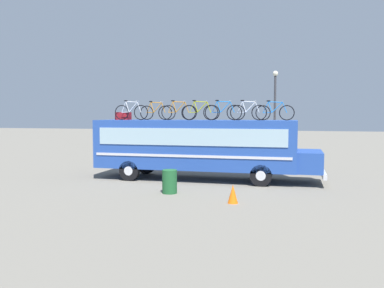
{
  "coord_description": "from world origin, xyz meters",
  "views": [
    {
      "loc": [
        4.64,
        -19.13,
        3.19
      ],
      "look_at": [
        -0.17,
        0.0,
        1.73
      ],
      "focal_mm": 38.01,
      "sensor_mm": 36.0,
      "label": 1
    }
  ],
  "objects_px": {
    "rooftop_bicycle_5": "(223,112)",
    "trash_bin": "(170,182)",
    "rooftop_bicycle_2": "(156,112)",
    "rooftop_bicycle_6": "(248,112)",
    "bus": "(200,145)",
    "rooftop_bicycle_4": "(200,112)",
    "traffic_cone": "(233,194)",
    "rooftop_bicycle_7": "(275,112)",
    "rooftop_bicycle_1": "(131,112)",
    "rooftop_bicycle_3": "(178,112)",
    "luggage_bag_1": "(123,116)",
    "street_lamp": "(275,110)"
  },
  "relations": [
    {
      "from": "rooftop_bicycle_7",
      "to": "rooftop_bicycle_2",
      "type": "bearing_deg",
      "value": 178.26
    },
    {
      "from": "trash_bin",
      "to": "street_lamp",
      "type": "xyz_separation_m",
      "value": [
        3.65,
        10.16,
        2.99
      ]
    },
    {
      "from": "rooftop_bicycle_5",
      "to": "rooftop_bicycle_2",
      "type": "bearing_deg",
      "value": 174.57
    },
    {
      "from": "rooftop_bicycle_3",
      "to": "rooftop_bicycle_7",
      "type": "bearing_deg",
      "value": 0.31
    },
    {
      "from": "bus",
      "to": "luggage_bag_1",
      "type": "bearing_deg",
      "value": 177.01
    },
    {
      "from": "luggage_bag_1",
      "to": "rooftop_bicycle_3",
      "type": "xyz_separation_m",
      "value": [
        2.99,
        -0.19,
        0.21
      ]
    },
    {
      "from": "rooftop_bicycle_6",
      "to": "traffic_cone",
      "type": "bearing_deg",
      "value": -89.83
    },
    {
      "from": "rooftop_bicycle_6",
      "to": "rooftop_bicycle_7",
      "type": "xyz_separation_m",
      "value": [
        1.22,
        0.04,
        -0.01
      ]
    },
    {
      "from": "rooftop_bicycle_2",
      "to": "rooftop_bicycle_6",
      "type": "relative_size",
      "value": 0.98
    },
    {
      "from": "bus",
      "to": "rooftop_bicycle_7",
      "type": "relative_size",
      "value": 6.09
    },
    {
      "from": "luggage_bag_1",
      "to": "rooftop_bicycle_4",
      "type": "height_order",
      "value": "rooftop_bicycle_4"
    },
    {
      "from": "traffic_cone",
      "to": "street_lamp",
      "type": "height_order",
      "value": "street_lamp"
    },
    {
      "from": "rooftop_bicycle_2",
      "to": "trash_bin",
      "type": "height_order",
      "value": "rooftop_bicycle_2"
    },
    {
      "from": "rooftop_bicycle_4",
      "to": "trash_bin",
      "type": "bearing_deg",
      "value": -97.65
    },
    {
      "from": "bus",
      "to": "rooftop_bicycle_4",
      "type": "bearing_deg",
      "value": -75.74
    },
    {
      "from": "bus",
      "to": "rooftop_bicycle_6",
      "type": "height_order",
      "value": "rooftop_bicycle_6"
    },
    {
      "from": "rooftop_bicycle_6",
      "to": "street_lamp",
      "type": "bearing_deg",
      "value": 81.85
    },
    {
      "from": "bus",
      "to": "rooftop_bicycle_7",
      "type": "bearing_deg",
      "value": 0.8
    },
    {
      "from": "rooftop_bicycle_5",
      "to": "trash_bin",
      "type": "distance_m",
      "value": 4.8
    },
    {
      "from": "traffic_cone",
      "to": "street_lamp",
      "type": "xyz_separation_m",
      "value": [
        0.91,
        11.36,
        3.13
      ]
    },
    {
      "from": "traffic_cone",
      "to": "street_lamp",
      "type": "bearing_deg",
      "value": 85.4
    },
    {
      "from": "rooftop_bicycle_2",
      "to": "rooftop_bicycle_5",
      "type": "bearing_deg",
      "value": -5.43
    },
    {
      "from": "luggage_bag_1",
      "to": "rooftop_bicycle_1",
      "type": "bearing_deg",
      "value": -33.12
    },
    {
      "from": "luggage_bag_1",
      "to": "rooftop_bicycle_3",
      "type": "distance_m",
      "value": 3.0
    },
    {
      "from": "rooftop_bicycle_3",
      "to": "trash_bin",
      "type": "xyz_separation_m",
      "value": [
        0.68,
        -3.69,
        -2.82
      ]
    },
    {
      "from": "rooftop_bicycle_6",
      "to": "rooftop_bicycle_7",
      "type": "bearing_deg",
      "value": 1.66
    },
    {
      "from": "rooftop_bicycle_1",
      "to": "rooftop_bicycle_6",
      "type": "height_order",
      "value": "rooftop_bicycle_1"
    },
    {
      "from": "rooftop_bicycle_3",
      "to": "rooftop_bicycle_7",
      "type": "height_order",
      "value": "rooftop_bicycle_3"
    },
    {
      "from": "rooftop_bicycle_4",
      "to": "trash_bin",
      "type": "distance_m",
      "value": 4.47
    },
    {
      "from": "rooftop_bicycle_1",
      "to": "rooftop_bicycle_4",
      "type": "bearing_deg",
      "value": -0.8
    },
    {
      "from": "traffic_cone",
      "to": "rooftop_bicycle_7",
      "type": "bearing_deg",
      "value": 76.24
    },
    {
      "from": "luggage_bag_1",
      "to": "trash_bin",
      "type": "distance_m",
      "value": 5.95
    },
    {
      "from": "bus",
      "to": "rooftop_bicycle_5",
      "type": "relative_size",
      "value": 6.07
    },
    {
      "from": "rooftop_bicycle_3",
      "to": "rooftop_bicycle_1",
      "type": "bearing_deg",
      "value": -175.15
    },
    {
      "from": "rooftop_bicycle_4",
      "to": "rooftop_bicycle_6",
      "type": "distance_m",
      "value": 2.28
    },
    {
      "from": "rooftop_bicycle_1",
      "to": "rooftop_bicycle_4",
      "type": "relative_size",
      "value": 1.0
    },
    {
      "from": "rooftop_bicycle_7",
      "to": "rooftop_bicycle_5",
      "type": "bearing_deg",
      "value": -176.37
    },
    {
      "from": "rooftop_bicycle_1",
      "to": "rooftop_bicycle_3",
      "type": "distance_m",
      "value": 2.4
    },
    {
      "from": "rooftop_bicycle_5",
      "to": "traffic_cone",
      "type": "height_order",
      "value": "rooftop_bicycle_5"
    },
    {
      "from": "bus",
      "to": "traffic_cone",
      "type": "bearing_deg",
      "value": -64.35
    },
    {
      "from": "rooftop_bicycle_2",
      "to": "rooftop_bicycle_6",
      "type": "height_order",
      "value": "rooftop_bicycle_6"
    },
    {
      "from": "bus",
      "to": "street_lamp",
      "type": "xyz_separation_m",
      "value": [
        3.25,
        6.5,
        1.78
      ]
    },
    {
      "from": "rooftop_bicycle_7",
      "to": "street_lamp",
      "type": "distance_m",
      "value": 6.45
    },
    {
      "from": "rooftop_bicycle_6",
      "to": "rooftop_bicycle_7",
      "type": "distance_m",
      "value": 1.22
    },
    {
      "from": "bus",
      "to": "traffic_cone",
      "type": "xyz_separation_m",
      "value": [
        2.34,
        -4.86,
        -1.35
      ]
    },
    {
      "from": "rooftop_bicycle_2",
      "to": "luggage_bag_1",
      "type": "bearing_deg",
      "value": -179.5
    },
    {
      "from": "rooftop_bicycle_4",
      "to": "rooftop_bicycle_7",
      "type": "xyz_separation_m",
      "value": [
        3.48,
        0.28,
        -0.01
      ]
    },
    {
      "from": "rooftop_bicycle_4",
      "to": "traffic_cone",
      "type": "height_order",
      "value": "rooftop_bicycle_4"
    },
    {
      "from": "rooftop_bicycle_1",
      "to": "traffic_cone",
      "type": "bearing_deg",
      "value": -38.86
    },
    {
      "from": "rooftop_bicycle_7",
      "to": "rooftop_bicycle_1",
      "type": "bearing_deg",
      "value": -178.14
    }
  ]
}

